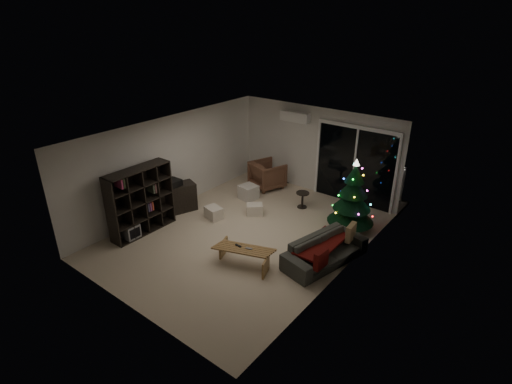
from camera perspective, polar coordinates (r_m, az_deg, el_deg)
room at (r=10.01m, az=5.81°, el=1.55°), size 6.50×7.51×2.60m
bookshelf at (r=9.93m, az=-16.85°, el=-0.92°), size 0.78×1.68×1.63m
media_cabinet at (r=10.71m, az=-11.80°, el=-1.01°), size 0.85×1.29×0.75m
stereo at (r=10.53m, az=-12.01°, el=1.23°), size 0.38×0.45×0.16m
armchair at (r=11.97m, az=1.65°, el=2.48°), size 1.12×1.13×0.81m
ottoman at (r=11.31m, az=-1.09°, el=-0.02°), size 0.52×0.52×0.40m
cardboard_box_a at (r=10.33m, az=-6.07°, el=-2.97°), size 0.49×0.42×0.31m
cardboard_box_b at (r=10.47m, az=-0.20°, el=-2.49°), size 0.51×0.50×0.29m
side_table at (r=10.88m, az=6.64°, el=-1.13°), size 0.39×0.39×0.44m
floor_lamp at (r=12.25m, az=4.71°, el=5.21°), size 0.27×0.27×1.72m
sofa at (r=8.65m, az=9.86°, el=-8.22°), size 1.19×2.07×0.57m
sofa_throw at (r=8.62m, az=9.33°, el=-7.30°), size 0.61×1.40×0.05m
cushion_a at (r=8.95m, az=13.39°, el=-5.63°), size 0.14×0.38×0.37m
cushion_b at (r=7.94m, az=9.27°, el=-9.47°), size 0.14×0.38×0.37m
coffee_table at (r=8.51m, az=-1.75°, el=-9.14°), size 1.28×0.81×0.38m
remote_a at (r=8.48m, az=-2.56°, el=-7.65°), size 0.15×0.05×0.02m
remote_b at (r=8.38m, az=-1.02°, el=-8.08°), size 0.15×0.09×0.02m
christmas_tree at (r=9.75m, az=13.67°, el=-0.42°), size 1.43×1.43×1.81m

